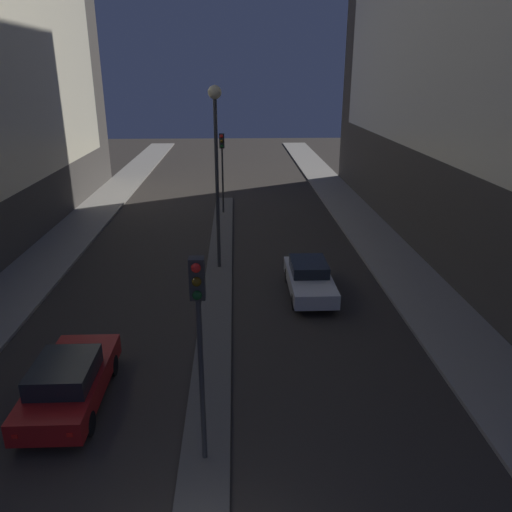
{
  "coord_description": "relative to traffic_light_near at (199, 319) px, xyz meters",
  "views": [
    {
      "loc": [
        0.82,
        -5.69,
        8.64
      ],
      "look_at": [
        1.73,
        16.44,
        0.5
      ],
      "focal_mm": 35.0,
      "sensor_mm": 36.0,
      "label": 1
    }
  ],
  "objects": [
    {
      "name": "traffic_light_near",
      "position": [
        0.0,
        0.0,
        0.0
      ],
      "size": [
        0.32,
        0.42,
        5.02
      ],
      "color": "#383838",
      "rests_on": "median_strip"
    },
    {
      "name": "street_lamp",
      "position": [
        0.0,
        12.39,
        2.09
      ],
      "size": [
        0.57,
        0.57,
        8.07
      ],
      "color": "#383838",
      "rests_on": "median_strip"
    },
    {
      "name": "median_strip",
      "position": [
        0.0,
        11.69,
        -3.72
      ],
      "size": [
        1.19,
        28.89,
        0.11
      ],
      "color": "#56544F",
      "rests_on": "ground"
    },
    {
      "name": "traffic_light_mid",
      "position": [
        0.0,
        22.08,
        0.0
      ],
      "size": [
        0.32,
        0.42,
        5.02
      ],
      "color": "#383838",
      "rests_on": "median_strip"
    },
    {
      "name": "car_right_lane",
      "position": [
        3.79,
        9.38,
        -3.07
      ],
      "size": [
        1.71,
        4.33,
        1.36
      ],
      "color": "silver",
      "rests_on": "ground"
    },
    {
      "name": "car_left_lane",
      "position": [
        -3.79,
        2.32,
        -3.02
      ],
      "size": [
        1.81,
        4.32,
        1.49
      ],
      "color": "maroon",
      "rests_on": "ground"
    }
  ]
}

